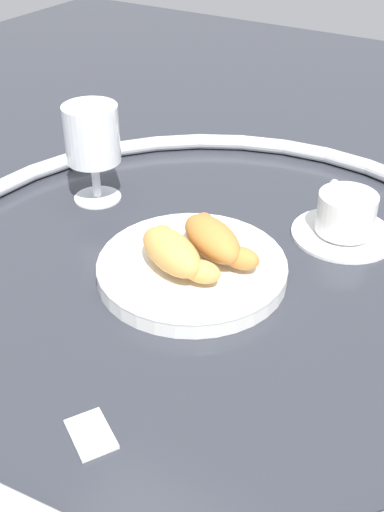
% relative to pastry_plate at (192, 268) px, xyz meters
% --- Properties ---
extents(ground_plane, '(2.20, 2.20, 0.00)m').
position_rel_pastry_plate_xyz_m(ground_plane, '(0.02, 0.02, -0.01)').
color(ground_plane, '#2D3038').
extents(table_chrome_rim, '(0.75, 0.75, 0.02)m').
position_rel_pastry_plate_xyz_m(table_chrome_rim, '(0.02, 0.02, -0.00)').
color(table_chrome_rim, silver).
rests_on(table_chrome_rim, ground_plane).
extents(pastry_plate, '(0.23, 0.23, 0.02)m').
position_rel_pastry_plate_xyz_m(pastry_plate, '(0.00, 0.00, 0.00)').
color(pastry_plate, white).
rests_on(pastry_plate, ground_plane).
extents(croissant_large, '(0.12, 0.10, 0.04)m').
position_rel_pastry_plate_xyz_m(croissant_large, '(-0.01, -0.02, 0.03)').
color(croissant_large, '#D6994C').
rests_on(croissant_large, pastry_plate).
extents(croissant_small, '(0.12, 0.10, 0.04)m').
position_rel_pastry_plate_xyz_m(croissant_small, '(0.01, 0.03, 0.03)').
color(croissant_small, '#BC7A38').
rests_on(croissant_small, pastry_plate).
extents(coffee_cup_near, '(0.14, 0.14, 0.06)m').
position_rel_pastry_plate_xyz_m(coffee_cup_near, '(0.12, 0.18, 0.01)').
color(coffee_cup_near, white).
rests_on(coffee_cup_near, ground_plane).
extents(juice_glass_left, '(0.08, 0.08, 0.14)m').
position_rel_pastry_plate_xyz_m(juice_glass_left, '(-0.22, 0.09, 0.08)').
color(juice_glass_left, white).
rests_on(juice_glass_left, ground_plane).
extents(sugar_packet, '(0.06, 0.05, 0.01)m').
position_rel_pastry_plate_xyz_m(sugar_packet, '(0.05, -0.25, -0.01)').
color(sugar_packet, white).
rests_on(sugar_packet, ground_plane).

